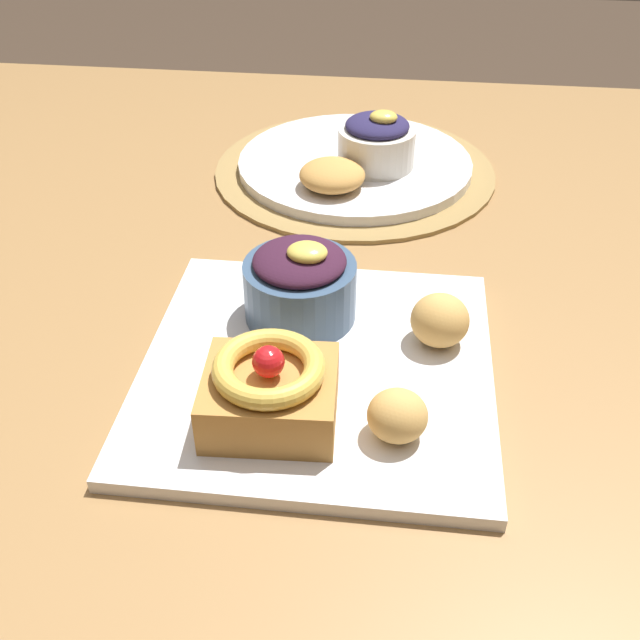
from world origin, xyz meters
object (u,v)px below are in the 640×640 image
cake_slice (270,390)px  fritter_front (440,320)px  back_pastry (332,175)px  back_ramekin (377,141)px  berry_ramekin (300,284)px  back_plate (355,164)px  front_plate (317,369)px  fritter_middle (397,416)px

cake_slice → fritter_front: bearing=40.4°
back_pastry → back_ramekin: bearing=54.0°
fritter_front → cake_slice: bearing=-139.6°
back_ramekin → back_pastry: size_ratio=1.22×
berry_ramekin → back_plate: 0.31m
back_ramekin → front_plate: bearing=-94.2°
berry_ramekin → back_ramekin: size_ratio=1.07×
front_plate → back_pastry: size_ratio=3.84×
fritter_front → back_ramekin: (-0.07, 0.31, 0.01)m
front_plate → back_ramekin: size_ratio=3.14×
front_plate → cake_slice: (-0.03, -0.06, 0.03)m
berry_ramekin → back_plate: (0.02, 0.30, -0.03)m
cake_slice → back_pastry: size_ratio=1.37×
cake_slice → fritter_middle: bearing=-4.3°
fritter_front → fritter_middle: fritter_front is taller
berry_ramekin → back_pastry: berry_ramekin is taller
berry_ramekin → back_plate: berry_ramekin is taller
fritter_middle → back_ramekin: bearing=95.3°
fritter_middle → back_pastry: (-0.08, 0.36, 0.00)m
front_plate → back_plate: (0.00, 0.37, 0.01)m
back_plate → back_ramekin: bearing=-26.9°
berry_ramekin → fritter_middle: size_ratio=2.20×
fritter_front → back_plate: bearing=106.2°
front_plate → back_plate: 0.37m
fritter_front → back_plate: (-0.09, 0.33, -0.02)m
fritter_middle → back_ramekin: (-0.04, 0.42, 0.02)m
fritter_front → back_plate: fritter_front is taller
fritter_middle → back_ramekin: size_ratio=0.49×
back_ramekin → back_pastry: (-0.04, -0.06, -0.01)m
back_ramekin → back_plate: bearing=153.1°
front_plate → cake_slice: 0.08m
berry_ramekin → fritter_middle: bearing=-56.7°
fritter_front → fritter_middle: bearing=-105.3°
back_plate → back_pastry: 0.08m
berry_ramekin → fritter_middle: (0.09, -0.13, -0.01)m
front_plate → fritter_front: size_ratio=5.82×
front_plate → berry_ramekin: size_ratio=2.92×
back_pastry → fritter_front: bearing=-65.7°
cake_slice → fritter_front: cake_slice is taller
back_ramekin → back_pastry: bearing=-126.0°
front_plate → back_pastry: (-0.02, 0.29, 0.03)m
front_plate → fritter_front: (0.10, 0.04, 0.03)m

